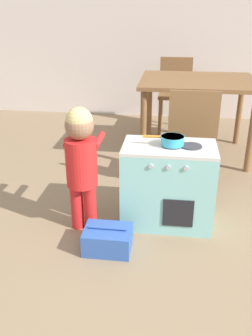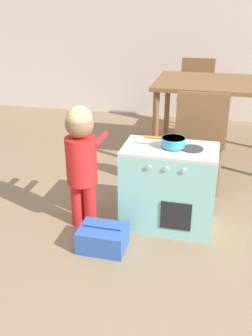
{
  "view_description": "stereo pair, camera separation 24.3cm",
  "coord_description": "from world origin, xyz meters",
  "px_view_note": "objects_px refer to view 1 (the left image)",
  "views": [
    {
      "loc": [
        0.03,
        -1.44,
        1.42
      ],
      "look_at": [
        -0.26,
        0.75,
        0.42
      ],
      "focal_mm": 40.0,
      "sensor_mm": 36.0,
      "label": 1
    },
    {
      "loc": [
        0.27,
        -1.4,
        1.42
      ],
      "look_at": [
        -0.26,
        0.75,
        0.42
      ],
      "focal_mm": 40.0,
      "sensor_mm": 36.0,
      "label": 2
    }
  ],
  "objects_px": {
    "child_figure": "(81,156)",
    "dining_chair_near": "(192,135)",
    "play_kitchen": "(168,185)",
    "dining_chair_far": "(175,92)",
    "toy_basket": "(108,239)",
    "dining_table": "(197,90)",
    "toy_pot": "(172,140)"
  },
  "relations": [
    {
      "from": "child_figure",
      "to": "dining_chair_near",
      "type": "distance_m",
      "value": 1.02
    },
    {
      "from": "child_figure",
      "to": "dining_chair_near",
      "type": "height_order",
      "value": "child_figure"
    },
    {
      "from": "play_kitchen",
      "to": "dining_chair_far",
      "type": "xyz_separation_m",
      "value": [
        0.01,
        2.08,
        0.17
      ]
    },
    {
      "from": "play_kitchen",
      "to": "toy_basket",
      "type": "height_order",
      "value": "play_kitchen"
    },
    {
      "from": "dining_table",
      "to": "toy_pot",
      "type": "bearing_deg",
      "value": -99.13
    },
    {
      "from": "toy_basket",
      "to": "dining_chair_far",
      "type": "distance_m",
      "value": 2.51
    },
    {
      "from": "play_kitchen",
      "to": "child_figure",
      "type": "relative_size",
      "value": 0.72
    },
    {
      "from": "toy_basket",
      "to": "dining_chair_near",
      "type": "distance_m",
      "value": 1.14
    },
    {
      "from": "toy_basket",
      "to": "dining_table",
      "type": "xyz_separation_m",
      "value": [
        0.57,
        1.68,
        0.58
      ]
    },
    {
      "from": "dining_chair_far",
      "to": "child_figure",
      "type": "bearing_deg",
      "value": 75.79
    },
    {
      "from": "dining_table",
      "to": "child_figure",
      "type": "bearing_deg",
      "value": -117.93
    },
    {
      "from": "dining_table",
      "to": "toy_basket",
      "type": "bearing_deg",
      "value": -108.72
    },
    {
      "from": "toy_basket",
      "to": "toy_pot",
      "type": "bearing_deg",
      "value": 46.24
    },
    {
      "from": "child_figure",
      "to": "dining_chair_near",
      "type": "relative_size",
      "value": 1.02
    },
    {
      "from": "toy_basket",
      "to": "dining_chair_far",
      "type": "xyz_separation_m",
      "value": [
        0.36,
        2.46,
        0.38
      ]
    },
    {
      "from": "play_kitchen",
      "to": "child_figure",
      "type": "distance_m",
      "value": 0.62
    },
    {
      "from": "dining_chair_near",
      "to": "toy_basket",
      "type": "bearing_deg",
      "value": -118.35
    },
    {
      "from": "child_figure",
      "to": "toy_pot",
      "type": "bearing_deg",
      "value": 14.79
    },
    {
      "from": "toy_basket",
      "to": "dining_table",
      "type": "relative_size",
      "value": 0.27
    },
    {
      "from": "dining_chair_far",
      "to": "dining_chair_near",
      "type": "bearing_deg",
      "value": 95.58
    },
    {
      "from": "play_kitchen",
      "to": "dining_chair_far",
      "type": "distance_m",
      "value": 2.09
    },
    {
      "from": "dining_table",
      "to": "play_kitchen",
      "type": "bearing_deg",
      "value": -99.62
    },
    {
      "from": "toy_pot",
      "to": "toy_basket",
      "type": "bearing_deg",
      "value": -133.76
    },
    {
      "from": "toy_pot",
      "to": "toy_basket",
      "type": "xyz_separation_m",
      "value": [
        -0.36,
        -0.38,
        -0.54
      ]
    },
    {
      "from": "child_figure",
      "to": "dining_chair_far",
      "type": "xyz_separation_m",
      "value": [
        0.56,
        2.23,
        -0.08
      ]
    },
    {
      "from": "play_kitchen",
      "to": "toy_basket",
      "type": "xyz_separation_m",
      "value": [
        -0.35,
        -0.38,
        -0.21
      ]
    },
    {
      "from": "toy_pot",
      "to": "dining_table",
      "type": "relative_size",
      "value": 0.25
    },
    {
      "from": "play_kitchen",
      "to": "dining_table",
      "type": "distance_m",
      "value": 1.38
    },
    {
      "from": "play_kitchen",
      "to": "toy_basket",
      "type": "bearing_deg",
      "value": -132.86
    },
    {
      "from": "play_kitchen",
      "to": "dining_chair_near",
      "type": "height_order",
      "value": "dining_chair_near"
    },
    {
      "from": "play_kitchen",
      "to": "toy_basket",
      "type": "relative_size",
      "value": 2.1
    },
    {
      "from": "toy_pot",
      "to": "dining_chair_far",
      "type": "distance_m",
      "value": 2.09
    }
  ]
}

